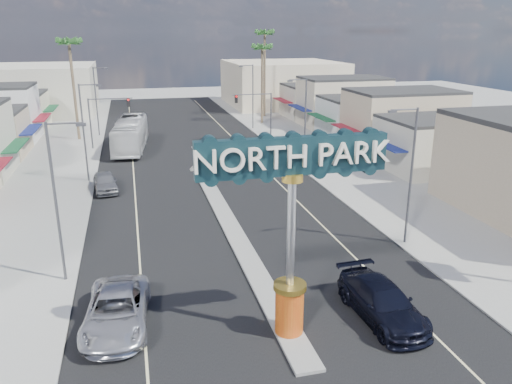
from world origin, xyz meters
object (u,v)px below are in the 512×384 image
streetlight_l_far (97,98)px  streetlight_r_far (252,93)px  streetlight_r_near (409,170)px  suv_left (117,310)px  streetlight_l_mid (85,128)px  city_bus (130,134)px  gateway_sign (292,215)px  palm_right_mid (262,51)px  traffic_signal_left (106,113)px  suv_right (382,302)px  traffic_signal_right (257,107)px  car_parked_right (274,162)px  streetlight_l_near (58,195)px  palm_right_far (265,38)px  palm_left_far (69,48)px  streetlight_r_mid (304,119)px  car_parked_left (105,182)px

streetlight_l_far → streetlight_r_far: size_ratio=1.00×
streetlight_r_near → suv_left: (-18.13, -5.42, -4.20)m
streetlight_l_mid → city_bus: 13.86m
gateway_sign → palm_right_mid: palm_right_mid is taller
traffic_signal_left → streetlight_l_mid: bearing=-95.1°
gateway_sign → suv_right: bearing=2.8°
gateway_sign → streetlight_l_far: 51.10m
traffic_signal_right → city_bus: 15.95m
gateway_sign → traffic_signal_right: 43.04m
gateway_sign → car_parked_right: 29.24m
traffic_signal_left → palm_right_mid: 26.01m
streetlight_r_near → suv_right: bearing=-125.8°
gateway_sign → streetlight_l_near: gateway_sign is taller
palm_right_far → streetlight_l_near: bearing=-116.1°
streetlight_l_near → palm_right_mid: (23.43, 46.00, 5.54)m
traffic_signal_right → palm_left_far: size_ratio=0.46×
streetlight_l_near → suv_right: 17.62m
gateway_sign → suv_left: gateway_sign is taller
gateway_sign → streetlight_r_mid: gateway_sign is taller
palm_left_far → car_parked_left: bearing=-80.1°
streetlight_r_mid → palm_right_mid: bearing=84.4°
streetlight_r_mid → palm_left_far: size_ratio=0.69×
traffic_signal_left → streetlight_r_far: size_ratio=0.67×
streetlight_l_near → suv_left: (2.73, -5.42, -4.20)m
suv_left → suv_right: suv_right is taller
streetlight_l_mid → palm_left_far: palm_left_far is taller
streetlight_r_mid → city_bus: bearing=142.8°
palm_right_far → suv_right: bearing=-99.7°
streetlight_r_mid → streetlight_r_far: bearing=90.0°
streetlight_l_far → streetlight_r_mid: same height
streetlight_l_near → car_parked_left: bearing=84.9°
car_parked_right → city_bus: 19.11m
streetlight_r_near → car_parked_left: size_ratio=1.88×
streetlight_l_mid → car_parked_left: bearing=-65.7°
palm_right_mid → car_parked_right: bearing=-102.2°
traffic_signal_left → palm_right_mid: size_ratio=0.50×
palm_left_far → car_parked_right: bearing=-44.8°
streetlight_l_mid → city_bus: bearing=73.2°
streetlight_r_far → car_parked_right: bearing=-97.9°
palm_right_far → car_parked_left: bearing=-124.2°
palm_right_far → car_parked_left: (-23.95, -35.28, -11.57)m
suv_right → car_parked_right: bearing=81.6°
streetlight_r_near → streetlight_l_mid: bearing=136.2°
streetlight_l_far → palm_left_far: palm_left_far is taller
palm_right_mid → streetlight_r_far: bearing=-122.7°
streetlight_r_near → palm_right_far: size_ratio=0.64×
traffic_signal_left → car_parked_right: bearing=-40.6°
city_bus → suv_right: bearing=-68.0°
traffic_signal_left → streetlight_l_mid: 14.07m
traffic_signal_right → streetlight_r_far: bearing=81.1°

